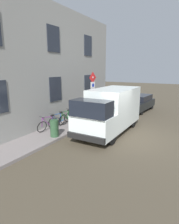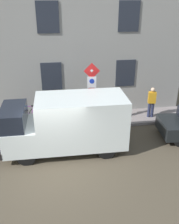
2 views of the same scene
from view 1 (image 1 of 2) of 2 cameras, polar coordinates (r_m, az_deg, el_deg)
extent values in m
plane|color=#4C4333|center=(10.51, 11.75, -7.78)|extent=(80.00, 80.00, 0.00)
cube|color=gray|center=(12.22, -6.42, -4.28)|extent=(1.83, 16.87, 0.14)
cube|color=gray|center=(12.47, -11.68, 12.91)|extent=(0.70, 14.87, 7.44)
cube|color=#232833|center=(15.65, -0.44, 8.21)|extent=(0.06, 1.10, 1.50)
cube|color=#232833|center=(12.29, -10.09, 6.72)|extent=(0.06, 1.10, 1.50)
cube|color=#232833|center=(15.68, -0.46, 19.11)|extent=(0.06, 1.10, 1.50)
cube|color=#232833|center=(12.34, -10.67, 20.58)|extent=(0.06, 1.10, 1.50)
cylinder|color=#474C47|center=(13.10, 0.76, 4.35)|extent=(0.09, 0.09, 3.15)
pyramid|color=silver|center=(12.92, 1.07, 10.14)|extent=(0.10, 0.50, 0.50)
pyramid|color=red|center=(12.92, 1.05, 10.15)|extent=(0.08, 0.56, 0.56)
cube|color=white|center=(12.97, 0.99, 7.72)|extent=(0.09, 0.44, 0.56)
cylinder|color=#1933B2|center=(12.95, 1.09, 7.98)|extent=(0.04, 0.24, 0.24)
pyramid|color=silver|center=(13.02, 1.05, 5.30)|extent=(0.10, 0.50, 0.50)
pyramid|color=red|center=(13.02, 1.03, 5.31)|extent=(0.08, 0.56, 0.56)
cube|color=white|center=(11.64, 7.40, 1.64)|extent=(2.04, 3.82, 2.18)
cube|color=white|center=(9.50, 1.15, -4.19)|extent=(2.01, 1.42, 1.10)
cube|color=black|center=(9.09, 0.53, 0.90)|extent=(1.93, 1.00, 0.84)
cube|color=black|center=(9.00, -1.20, -7.66)|extent=(2.00, 0.18, 0.28)
cylinder|color=black|center=(9.49, 6.53, -7.44)|extent=(0.23, 0.76, 0.76)
cylinder|color=black|center=(10.27, -2.53, -5.75)|extent=(0.23, 0.76, 0.76)
cylinder|color=black|center=(12.47, 12.73, -2.69)|extent=(0.23, 0.76, 0.76)
cylinder|color=black|center=(13.08, 5.37, -1.70)|extent=(0.23, 0.76, 0.76)
cube|color=black|center=(17.32, 14.25, 2.25)|extent=(2.09, 4.14, 0.64)
cube|color=black|center=(17.42, 14.58, 3.97)|extent=(1.81, 2.53, 0.60)
cylinder|color=black|center=(15.90, 15.14, 0.24)|extent=(0.23, 0.61, 0.60)
cylinder|color=black|center=(16.46, 10.06, 0.92)|extent=(0.23, 0.61, 0.60)
cylinder|color=black|center=(18.37, 17.92, 1.73)|extent=(0.23, 0.61, 0.60)
cylinder|color=black|center=(18.85, 13.42, 2.28)|extent=(0.23, 0.61, 0.60)
torus|color=black|center=(12.88, -6.30, -1.53)|extent=(0.26, 0.68, 0.65)
torus|color=black|center=(13.63, -3.23, -0.67)|extent=(0.26, 0.68, 0.65)
cylinder|color=black|center=(13.07, -5.30, -0.37)|extent=(0.12, 0.60, 0.60)
cylinder|color=black|center=(13.06, -5.10, 0.86)|extent=(0.14, 0.72, 0.07)
cylinder|color=black|center=(13.33, -4.23, -0.15)|extent=(0.06, 0.19, 0.55)
cylinder|color=black|center=(13.48, -3.82, -1.01)|extent=(0.10, 0.43, 0.12)
cylinder|color=black|center=(12.84, -6.25, -0.44)|extent=(0.05, 0.09, 0.50)
cube|color=black|center=(13.32, -4.04, 1.21)|extent=(0.11, 0.21, 0.06)
cylinder|color=#262626|center=(12.79, -6.21, 0.88)|extent=(0.46, 0.10, 0.03)
torus|color=black|center=(12.18, -8.27, -2.44)|extent=(0.17, 0.66, 0.66)
torus|color=black|center=(13.01, -5.55, -1.37)|extent=(0.17, 0.66, 0.66)
cylinder|color=green|center=(12.39, -7.38, -1.15)|extent=(0.05, 0.60, 0.60)
cylinder|color=green|center=(12.39, -7.22, 0.14)|extent=(0.06, 0.73, 0.07)
cylinder|color=green|center=(12.68, -6.44, -0.88)|extent=(0.04, 0.19, 0.55)
cylinder|color=green|center=(12.85, -6.07, -1.75)|extent=(0.05, 0.43, 0.12)
cylinder|color=green|center=(12.13, -8.23, -1.28)|extent=(0.04, 0.09, 0.50)
cube|color=black|center=(12.67, -6.28, 0.57)|extent=(0.09, 0.20, 0.06)
cylinder|color=#262626|center=(12.09, -8.21, 0.11)|extent=(0.46, 0.04, 0.03)
torus|color=black|center=(11.58, -10.95, -3.34)|extent=(0.16, 0.67, 0.66)
torus|color=black|center=(12.34, -7.63, -2.22)|extent=(0.16, 0.67, 0.66)
cylinder|color=blue|center=(11.77, -9.87, -2.00)|extent=(0.06, 0.60, 0.60)
cylinder|color=blue|center=(11.75, -9.68, -0.64)|extent=(0.07, 0.73, 0.07)
cylinder|color=blue|center=(12.03, -8.72, -1.71)|extent=(0.04, 0.19, 0.55)
cylinder|color=blue|center=(12.19, -8.26, -2.62)|extent=(0.06, 0.43, 0.12)
cylinder|color=blue|center=(11.53, -10.92, -2.13)|extent=(0.04, 0.09, 0.50)
cube|color=black|center=(12.01, -8.54, -0.19)|extent=(0.09, 0.20, 0.06)
cylinder|color=#262626|center=(11.48, -10.90, -0.67)|extent=(0.46, 0.05, 0.03)
torus|color=black|center=(11.03, -13.96, -4.32)|extent=(0.27, 0.68, 0.65)
torus|color=black|center=(11.67, -9.91, -3.17)|extent=(0.27, 0.68, 0.65)
cylinder|color=#892F91|center=(11.17, -12.65, -2.93)|extent=(0.12, 0.60, 0.60)
cylinder|color=#892F91|center=(11.15, -12.43, -1.50)|extent=(0.14, 0.72, 0.07)
cylinder|color=#892F91|center=(11.40, -11.25, -2.63)|extent=(0.06, 0.19, 0.55)
cylinder|color=#892F91|center=(11.55, -10.68, -3.59)|extent=(0.10, 0.43, 0.12)
cylinder|color=#892F91|center=(10.98, -13.92, -3.06)|extent=(0.05, 0.09, 0.50)
cube|color=black|center=(11.37, -11.03, -1.03)|extent=(0.11, 0.21, 0.06)
cylinder|color=#262626|center=(10.91, -13.90, -1.53)|extent=(0.46, 0.10, 0.03)
cylinder|color=#262B47|center=(16.54, 5.33, 2.06)|extent=(0.16, 0.16, 0.85)
cylinder|color=#262B47|center=(16.40, 4.96, 1.97)|extent=(0.16, 0.16, 0.85)
cube|color=orange|center=(16.35, 5.20, 4.54)|extent=(0.34, 0.45, 0.62)
sphere|color=beige|center=(16.29, 5.23, 6.11)|extent=(0.22, 0.22, 0.22)
cylinder|color=#2D5133|center=(10.25, -10.40, -4.77)|extent=(0.44, 0.44, 0.90)
camera|label=2|loc=(11.20, 62.12, 20.25)|focal=40.09mm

